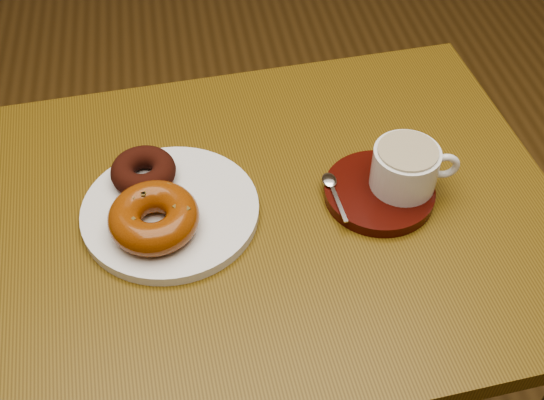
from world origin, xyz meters
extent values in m
plane|color=brown|center=(0.00, 0.00, 0.00)|extent=(6.00, 6.00, 0.00)
cube|color=brown|center=(-0.08, -0.15, 0.78)|extent=(0.88, 0.69, 0.03)
cylinder|color=#432C13|center=(-0.48, 0.10, 0.38)|extent=(0.05, 0.05, 0.76)
cylinder|color=#432C13|center=(0.28, 0.15, 0.38)|extent=(0.05, 0.05, 0.76)
cylinder|color=silver|center=(-0.20, -0.14, 0.80)|extent=(0.33, 0.33, 0.01)
torus|color=#33100A|center=(-0.23, -0.08, 0.82)|extent=(0.12, 0.12, 0.03)
torus|color=#7E3B0D|center=(-0.22, -0.17, 0.83)|extent=(0.13, 0.13, 0.04)
cube|color=brown|center=(-0.18, -0.17, 0.85)|extent=(0.01, 0.01, 0.00)
cube|color=brown|center=(-0.19, -0.15, 0.85)|extent=(0.01, 0.01, 0.00)
cube|color=brown|center=(-0.21, -0.14, 0.85)|extent=(0.01, 0.01, 0.00)
cube|color=brown|center=(-0.23, -0.14, 0.85)|extent=(0.01, 0.01, 0.00)
cube|color=brown|center=(-0.25, -0.15, 0.85)|extent=(0.01, 0.01, 0.00)
cube|color=brown|center=(-0.26, -0.17, 0.85)|extent=(0.01, 0.01, 0.00)
cube|color=brown|center=(-0.25, -0.19, 0.85)|extent=(0.01, 0.01, 0.00)
cube|color=brown|center=(-0.23, -0.21, 0.85)|extent=(0.01, 0.01, 0.00)
cube|color=brown|center=(-0.21, -0.21, 0.85)|extent=(0.01, 0.01, 0.00)
cube|color=brown|center=(-0.19, -0.19, 0.85)|extent=(0.01, 0.01, 0.00)
cylinder|color=#350B07|center=(0.09, -0.15, 0.80)|extent=(0.16, 0.16, 0.02)
cylinder|color=silver|center=(0.13, -0.15, 0.84)|extent=(0.09, 0.09, 0.06)
cylinder|color=brown|center=(0.13, -0.15, 0.87)|extent=(0.08, 0.08, 0.00)
torus|color=silver|center=(0.18, -0.16, 0.84)|extent=(0.04, 0.02, 0.04)
ellipsoid|color=silver|center=(0.03, -0.13, 0.81)|extent=(0.02, 0.03, 0.01)
cube|color=silver|center=(0.03, -0.17, 0.81)|extent=(0.01, 0.08, 0.00)
camera|label=1|loc=(-0.16, -0.77, 1.49)|focal=45.00mm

